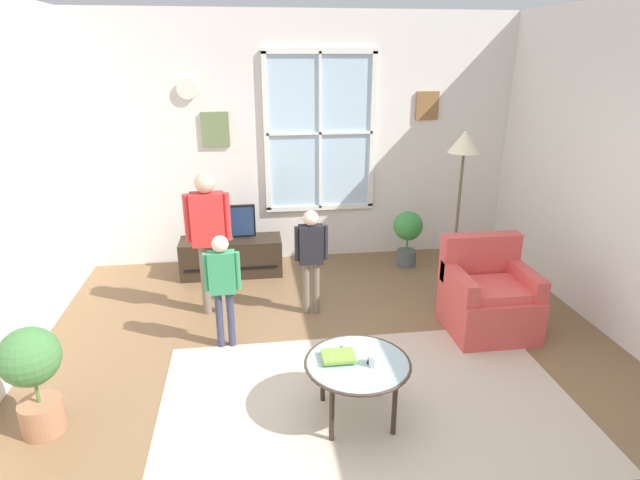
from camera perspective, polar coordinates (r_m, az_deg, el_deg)
ground_plane at (r=4.23m, az=2.58°, el=-16.45°), size 5.81×6.40×0.02m
back_wall at (r=6.41m, az=-1.98°, el=10.93°), size 5.21×0.17×2.97m
area_rug at (r=4.12m, az=5.33°, el=-17.43°), size 3.12×1.93×0.01m
tv_stand at (r=6.22m, az=-9.74°, el=-1.82°), size 1.18×0.42×0.44m
television at (r=6.07m, az=-9.98°, el=2.00°), size 0.60×0.08×0.41m
armchair at (r=5.14m, az=18.04°, el=-6.08°), size 0.76×0.74×0.87m
coffee_table at (r=3.74m, az=4.17°, el=-13.69°), size 0.76×0.76×0.46m
book_stack at (r=3.73m, az=2.05°, el=-12.79°), size 0.25×0.19×0.04m
cup at (r=3.68m, az=6.10°, el=-13.07°), size 0.09×0.09×0.08m
remote_near_books at (r=3.75m, az=5.88°, el=-12.92°), size 0.11×0.14×0.02m
remote_near_cup at (r=3.80m, az=2.86°, el=-12.28°), size 0.10×0.14×0.02m
person_black_shirt at (r=5.04m, az=-0.99°, el=-1.16°), size 0.33×0.15×1.09m
person_green_shirt at (r=4.54m, az=-10.73°, el=-4.25°), size 0.32×0.14×1.06m
person_red_shirt at (r=5.08m, az=-12.24°, el=1.33°), size 0.44×0.20×1.46m
potted_plant_by_window at (r=6.40m, az=9.67°, el=0.87°), size 0.36×0.36×0.69m
potted_plant_corner at (r=4.06m, az=-29.17°, el=-12.55°), size 0.40×0.40×0.80m
floor_lamp at (r=5.44m, az=15.51°, el=8.59°), size 0.32×0.32×1.78m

